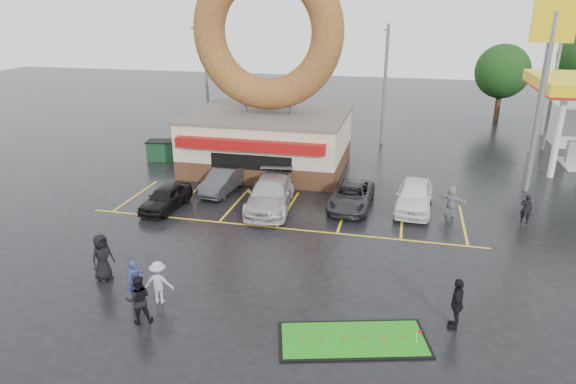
% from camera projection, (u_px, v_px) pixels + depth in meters
% --- Properties ---
extents(ground, '(120.00, 120.00, 0.00)m').
position_uv_depth(ground, '(257.00, 259.00, 22.14)').
color(ground, black).
rests_on(ground, ground).
extents(donut_shop, '(10.20, 8.70, 13.50)m').
position_uv_depth(donut_shop, '(268.00, 101.00, 33.09)').
color(donut_shop, '#472B19').
rests_on(donut_shop, ground).
extents(shell_sign, '(2.20, 0.36, 10.60)m').
position_uv_depth(shell_sign, '(547.00, 62.00, 27.76)').
color(shell_sign, slate).
rests_on(shell_sign, ground).
extents(streetlight_left, '(0.40, 2.21, 9.00)m').
position_uv_depth(streetlight_left, '(206.00, 78.00, 40.82)').
color(streetlight_left, slate).
rests_on(streetlight_left, ground).
extents(streetlight_mid, '(0.40, 2.21, 9.00)m').
position_uv_depth(streetlight_mid, '(385.00, 82.00, 38.73)').
color(streetlight_mid, slate).
rests_on(streetlight_mid, ground).
extents(streetlight_right, '(0.40, 2.21, 9.00)m').
position_uv_depth(streetlight_right, '(554.00, 86.00, 37.07)').
color(streetlight_right, slate).
rests_on(streetlight_right, ground).
extents(tree_far_d, '(4.90, 4.90, 7.00)m').
position_uv_depth(tree_far_d, '(502.00, 71.00, 46.80)').
color(tree_far_d, '#332114').
rests_on(tree_far_d, ground).
extents(car_black, '(1.83, 3.87, 1.28)m').
position_uv_depth(car_black, '(166.00, 198.00, 27.36)').
color(car_black, black).
rests_on(car_black, ground).
extents(car_dgrey, '(1.87, 4.15, 1.32)m').
position_uv_depth(car_dgrey, '(223.00, 181.00, 29.86)').
color(car_dgrey, '#323134').
rests_on(car_dgrey, ground).
extents(car_silver, '(2.81, 5.67, 1.58)m').
position_uv_depth(car_silver, '(270.00, 194.00, 27.42)').
color(car_silver, '#AEADB2').
rests_on(car_silver, ground).
extents(car_grey, '(2.30, 4.66, 1.27)m').
position_uv_depth(car_grey, '(351.00, 196.00, 27.60)').
color(car_grey, '#2A2A2C').
rests_on(car_grey, ground).
extents(car_white, '(2.15, 4.71, 1.57)m').
position_uv_depth(car_white, '(414.00, 196.00, 27.17)').
color(car_white, white).
rests_on(car_white, ground).
extents(person_blue, '(0.71, 0.70, 1.65)m').
position_uv_depth(person_blue, '(136.00, 281.00, 18.76)').
color(person_blue, navy).
rests_on(person_blue, ground).
extents(person_blackjkt, '(1.07, 0.99, 1.77)m').
position_uv_depth(person_blackjkt, '(139.00, 299.00, 17.50)').
color(person_blackjkt, black).
rests_on(person_blackjkt, ground).
extents(person_hoodie, '(1.14, 0.75, 1.66)m').
position_uv_depth(person_hoodie, '(159.00, 282.00, 18.68)').
color(person_hoodie, '#97979A').
rests_on(person_hoodie, ground).
extents(person_bystander, '(0.92, 1.11, 1.93)m').
position_uv_depth(person_bystander, '(102.00, 257.00, 20.24)').
color(person_bystander, black).
rests_on(person_bystander, ground).
extents(person_cameraman, '(0.55, 1.12, 1.85)m').
position_uv_depth(person_cameraman, '(457.00, 303.00, 17.20)').
color(person_cameraman, black).
rests_on(person_cameraman, ground).
extents(person_walker_near, '(1.53, 1.14, 1.60)m').
position_uv_depth(person_walker_near, '(451.00, 201.00, 26.46)').
color(person_walker_near, gray).
rests_on(person_walker_near, ground).
extents(person_walker_far, '(0.64, 0.52, 1.52)m').
position_uv_depth(person_walker_far, '(526.00, 209.00, 25.57)').
color(person_walker_far, black).
rests_on(person_walker_far, ground).
extents(dumpster, '(1.97, 1.48, 1.30)m').
position_uv_depth(dumpster, '(161.00, 151.00, 36.02)').
color(dumpster, '#173D22').
rests_on(dumpster, ground).
extents(putting_green, '(5.24, 3.30, 0.61)m').
position_uv_depth(putting_green, '(353.00, 340.00, 16.79)').
color(putting_green, black).
rests_on(putting_green, ground).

